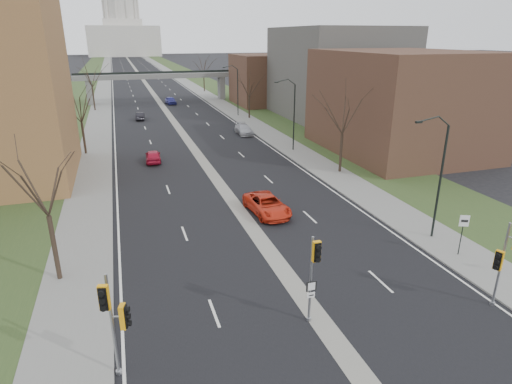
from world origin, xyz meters
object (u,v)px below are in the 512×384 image
car_left_near (153,156)px  car_left_far (140,116)px  car_right_near (267,205)px  speed_limit_sign (463,228)px  car_right_far (171,100)px  signal_pole_right (506,255)px  signal_pole_left (114,313)px  signal_pole_median (314,266)px  car_right_mid (244,129)px

car_left_near → car_left_far: size_ratio=1.06×
car_right_near → car_left_near: bearing=107.3°
speed_limit_sign → car_right_far: size_ratio=0.62×
signal_pole_right → signal_pole_left: bearing=155.9°
signal_pole_right → car_left_far: size_ratio=1.24×
car_right_near → car_right_far: car_right_far is taller
signal_pole_left → speed_limit_sign: size_ratio=1.76×
signal_pole_median → car_right_far: (2.55, 76.28, -2.53)m
car_left_near → car_right_mid: (13.96, 10.99, 0.00)m
signal_pole_median → signal_pole_right: size_ratio=0.98×
car_left_near → car_right_far: (7.45, 43.94, 0.06)m
car_left_far → speed_limit_sign: bearing=111.7°
car_left_near → car_right_mid: bearing=-138.2°
car_left_far → car_right_mid: size_ratio=0.80×
signal_pole_right → speed_limit_sign: bearing=45.0°
signal_pole_left → car_left_near: bearing=98.8°
signal_pole_left → signal_pole_right: (19.00, -0.92, -0.05)m
signal_pole_right → car_left_near: 37.23m
signal_pole_right → car_left_far: 63.30m
signal_pole_median → car_right_mid: bearing=78.7°
speed_limit_sign → car_right_far: speed_limit_sign is taller
signal_pole_median → signal_pole_right: signal_pole_right is taller
signal_pole_right → car_right_near: 17.63m
car_left_near → car_right_near: 19.69m
car_left_near → speed_limit_sign: bearing=124.2°
signal_pole_left → signal_pole_median: size_ratio=1.04×
car_left_near → car_right_near: size_ratio=0.77×
signal_pole_left → car_right_near: signal_pole_left is taller
signal_pole_median → car_right_near: 14.57m
signal_pole_median → car_right_near: size_ratio=0.87×
car_left_near → car_left_far: car_left_near is taller
signal_pole_left → speed_limit_sign: 21.78m
signal_pole_median → car_left_far: signal_pole_median is taller
signal_pole_right → car_left_near: signal_pole_right is taller
car_right_far → signal_pole_right: bearing=-89.3°
car_right_near → car_right_far: 62.16m
car_right_mid → speed_limit_sign: bearing=-84.7°
speed_limit_sign → car_right_mid: (-3.12, 39.81, -1.33)m
car_left_far → car_right_mid: bearing=134.9°
car_left_far → car_right_near: (7.23, -45.70, 0.11)m
car_left_far → car_right_far: (7.23, 16.46, 0.12)m
signal_pole_right → car_right_far: bearing=74.0°
car_left_near → signal_pole_right: bearing=117.0°
signal_pole_left → car_right_far: size_ratio=1.09×
car_left_near → car_right_mid: car_right_mid is taller
speed_limit_sign → car_left_far: bearing=130.1°
signal_pole_median → car_left_far: (-4.68, 59.82, -2.65)m
car_left_near → car_left_far: 27.47m
signal_pole_left → signal_pole_right: size_ratio=1.01×
speed_limit_sign → car_left_far: size_ratio=0.71×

